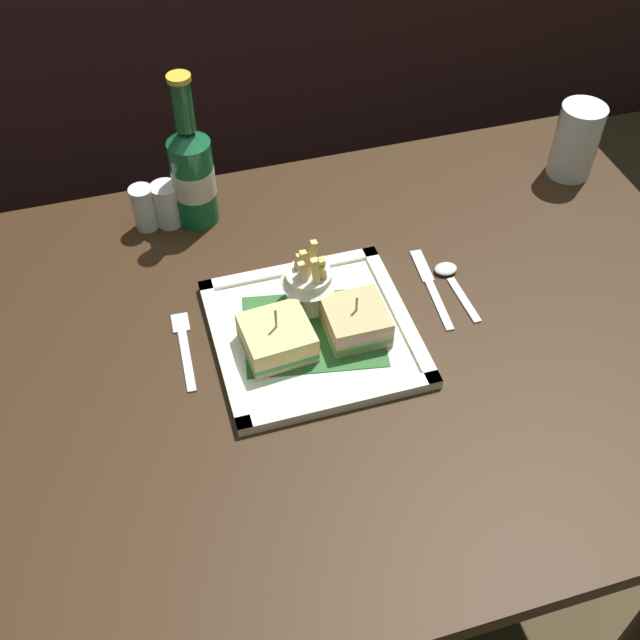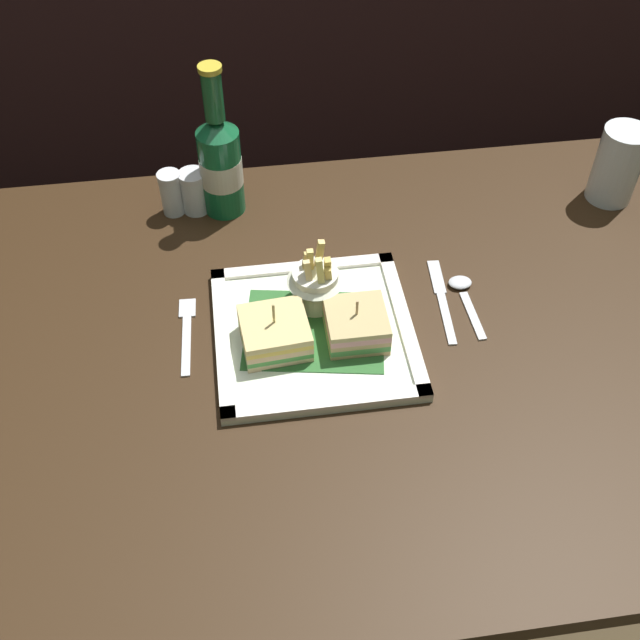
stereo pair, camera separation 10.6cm
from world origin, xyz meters
The scene contains 13 objects.
ground_plane centered at (0.00, 0.00, 0.00)m, with size 6.00×6.00×0.00m, color #473923.
dining_table centered at (0.00, 0.00, 0.58)m, with size 1.22×0.85×0.74m.
square_plate centered at (-0.01, 0.02, 0.75)m, with size 0.28×0.28×0.02m.
sandwich_half_left centered at (-0.07, 0.00, 0.77)m, with size 0.10×0.09×0.08m.
sandwich_half_right centered at (0.04, 0.00, 0.77)m, with size 0.08×0.08×0.07m.
fries_cup centered at (0.00, 0.07, 0.80)m, with size 0.08×0.08×0.11m.
beer_bottle centered at (-0.12, 0.32, 0.84)m, with size 0.07×0.07×0.26m.
water_glass centered at (0.52, 0.26, 0.80)m, with size 0.08×0.08×0.13m.
fork centered at (-0.19, 0.05, 0.74)m, with size 0.03×0.15×0.00m.
knife centered at (0.18, 0.07, 0.74)m, with size 0.03×0.17×0.00m.
spoon centered at (0.22, 0.07, 0.75)m, with size 0.03×0.13×0.01m.
salt_shaker centered at (-0.21, 0.32, 0.78)m, with size 0.04×0.04×0.08m.
pepper_shaker centered at (-0.17, 0.32, 0.77)m, with size 0.05×0.05×0.07m.
Camera 2 is at (-0.11, -0.70, 1.56)m, focal length 43.56 mm.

